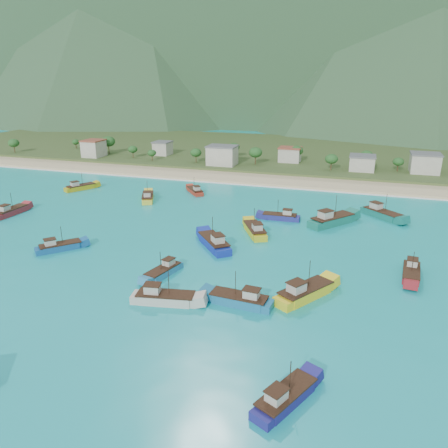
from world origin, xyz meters
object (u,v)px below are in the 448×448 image
(boat_21, at_px, (255,231))
(boat_17, at_px, (148,198))
(boat_6, at_px, (81,188))
(boat_2, at_px, (240,300))
(boat_22, at_px, (164,298))
(boat_16, at_px, (332,220))
(boat_12, at_px, (305,293))
(boat_4, at_px, (59,247))
(boat_18, at_px, (195,191))
(boat_5, at_px, (382,214))
(boat_9, at_px, (285,398))
(boat_3, at_px, (280,217))
(boat_25, at_px, (214,243))
(boat_13, at_px, (11,212))
(boat_8, at_px, (411,273))
(boat_15, at_px, (164,272))

(boat_21, bearing_deg, boat_17, 125.60)
(boat_17, bearing_deg, boat_6, 145.32)
(boat_2, height_order, boat_22, boat_22)
(boat_21, bearing_deg, boat_16, 8.71)
(boat_12, bearing_deg, boat_16, 121.01)
(boat_4, distance_m, boat_18, 56.33)
(boat_21, relative_size, boat_22, 1.02)
(boat_12, height_order, boat_16, boat_16)
(boat_5, xyz_separation_m, boat_9, (-12.65, -79.07, -0.25))
(boat_5, height_order, boat_6, boat_5)
(boat_3, relative_size, boat_21, 0.86)
(boat_3, relative_size, boat_25, 0.85)
(boat_5, bearing_deg, boat_3, -25.39)
(boat_9, distance_m, boat_18, 98.84)
(boat_16, height_order, boat_21, boat_16)
(boat_3, bearing_deg, boat_25, 154.35)
(boat_16, relative_size, boat_21, 1.14)
(boat_13, xyz_separation_m, boat_16, (86.50, 18.55, 0.32))
(boat_22, bearing_deg, boat_9, 43.56)
(boat_4, height_order, boat_5, boat_5)
(boat_13, relative_size, boat_18, 1.20)
(boat_13, bearing_deg, boat_2, -19.50)
(boat_3, xyz_separation_m, boat_18, (-32.11, 18.80, -0.05))
(boat_8, xyz_separation_m, boat_21, (-34.71, 14.20, 0.15))
(boat_9, bearing_deg, boat_8, 93.46)
(boat_3, relative_size, boat_16, 0.75)
(boat_6, distance_m, boat_22, 86.87)
(boat_9, relative_size, boat_13, 0.94)
(boat_3, relative_size, boat_12, 0.82)
(boat_13, bearing_deg, boat_17, 41.69)
(boat_12, bearing_deg, boat_8, 71.41)
(boat_8, distance_m, boat_22, 47.74)
(boat_16, height_order, boat_25, boat_16)
(boat_4, bearing_deg, boat_16, 75.12)
(boat_13, bearing_deg, boat_22, -25.75)
(boat_4, xyz_separation_m, boat_13, (-29.79, 17.93, 0.11))
(boat_12, height_order, boat_17, boat_12)
(boat_2, distance_m, boat_6, 93.92)
(boat_13, bearing_deg, boat_21, 6.37)
(boat_2, height_order, boat_17, boat_2)
(boat_9, distance_m, boat_15, 40.24)
(boat_4, distance_m, boat_22, 35.71)
(boat_4, bearing_deg, boat_9, 12.61)
(boat_25, bearing_deg, boat_15, -145.80)
(boat_22, bearing_deg, boat_6, -145.94)
(boat_13, height_order, boat_22, boat_22)
(boat_13, xyz_separation_m, boat_17, (29.83, 24.91, 0.00))
(boat_15, bearing_deg, boat_21, -98.57)
(boat_5, distance_m, boat_17, 69.41)
(boat_4, bearing_deg, boat_15, 33.01)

